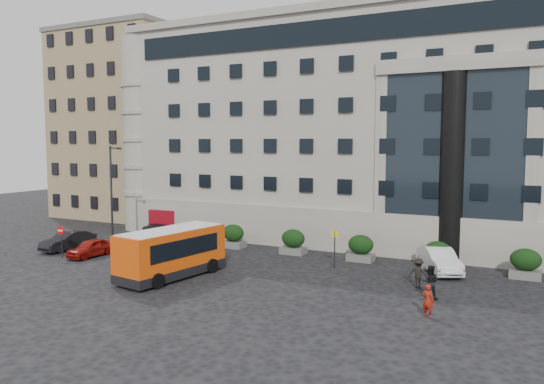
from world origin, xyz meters
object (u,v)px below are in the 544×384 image
at_px(parked_car_b, 68,241).
at_px(pedestrian_b, 430,282).
at_px(hedge_c, 361,248).
at_px(hedge_d, 438,255).
at_px(pedestrian_c, 418,273).
at_px(hedge_e, 526,263).
at_px(red_truck, 178,213).
at_px(hedge_a, 233,236).
at_px(parked_car_a, 91,248).
at_px(pedestrian_a, 428,301).
at_px(parked_car_c, 165,225).
at_px(minibus, 172,251).
at_px(bus_stop_sign, 335,242).
at_px(no_entry_sign, 61,235).
at_px(street_lamp, 112,193).
at_px(parked_car_d, 191,224).
at_px(hedge_b, 293,242).
at_px(white_taxi, 439,260).

xyz_separation_m(parked_car_b, pedestrian_b, (27.31, -0.47, 0.19)).
relative_size(hedge_c, hedge_d, 1.00).
bearing_deg(pedestrian_c, hedge_c, -43.98).
relative_size(hedge_e, red_truck, 0.30).
height_order(hedge_a, hedge_c, same).
bearing_deg(red_truck, hedge_d, -20.49).
height_order(parked_car_a, pedestrian_a, pedestrian_a).
height_order(hedge_d, red_truck, red_truck).
distance_m(red_truck, parked_car_c, 2.16).
xyz_separation_m(hedge_c, red_truck, (-19.37, 4.70, 0.69)).
bearing_deg(red_truck, hedge_e, -18.63).
xyz_separation_m(minibus, red_truck, (-10.39, 14.32, -0.04)).
distance_m(parked_car_a, pedestrian_c, 23.05).
distance_m(hedge_e, parked_car_b, 32.35).
bearing_deg(bus_stop_sign, no_entry_sign, -161.92).
relative_size(bus_stop_sign, no_entry_sign, 1.09).
bearing_deg(hedge_e, pedestrian_a, -111.15).
distance_m(hedge_a, parked_car_a, 10.62).
xyz_separation_m(street_lamp, parked_car_d, (0.44, 9.59, -3.71)).
relative_size(hedge_b, pedestrian_c, 1.07).
bearing_deg(no_entry_sign, hedge_a, 44.48).
relative_size(hedge_a, bus_stop_sign, 0.73).
distance_m(hedge_a, hedge_c, 10.40).
relative_size(hedge_d, white_taxi, 0.38).
relative_size(hedge_e, pedestrian_a, 1.14).
bearing_deg(street_lamp, no_entry_sign, -104.72).
relative_size(no_entry_sign, pedestrian_a, 1.44).
bearing_deg(minibus, bus_stop_sign, 48.54).
distance_m(no_entry_sign, parked_car_a, 2.25).
bearing_deg(parked_car_b, pedestrian_c, 6.19).
xyz_separation_m(parked_car_a, pedestrian_a, (24.40, -2.59, 0.16)).
bearing_deg(hedge_d, parked_car_b, -166.11).
relative_size(hedge_d, parked_car_b, 0.42).
distance_m(white_taxi, pedestrian_a, 9.35).
height_order(red_truck, pedestrian_b, red_truck).
bearing_deg(hedge_b, hedge_d, 0.00).
distance_m(hedge_c, street_lamp, 19.27).
bearing_deg(minibus, parked_car_c, 138.34).
bearing_deg(parked_car_d, pedestrian_b, -17.91).
relative_size(hedge_c, white_taxi, 0.38).
distance_m(minibus, parked_car_d, 16.98).
distance_m(hedge_a, hedge_d, 15.60).
height_order(parked_car_c, parked_car_d, parked_car_c).
height_order(parked_car_b, pedestrian_a, pedestrian_a).
bearing_deg(bus_stop_sign, hedge_c, 72.18).
bearing_deg(hedge_b, hedge_a, 180.00).
bearing_deg(white_taxi, minibus, -176.21).
xyz_separation_m(bus_stop_sign, white_taxi, (6.34, 2.00, -0.94)).
distance_m(hedge_d, pedestrian_c, 5.13).
height_order(hedge_d, street_lamp, street_lamp).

